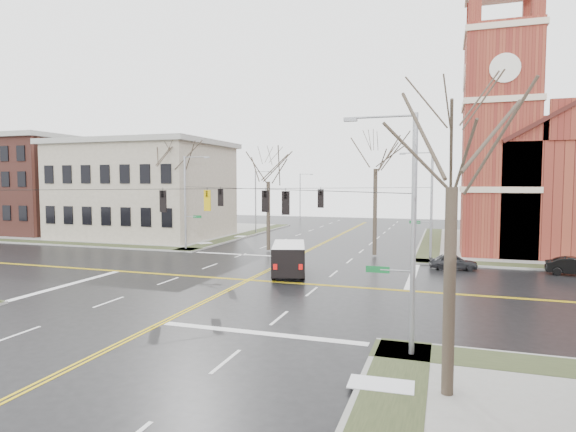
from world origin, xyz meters
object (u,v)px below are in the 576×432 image
(tree_ne, at_px, (376,163))
(streetlight_north_a, at_px, (257,199))
(tree_nw_far, at_px, (175,165))
(parked_car_b, at_px, (576,267))
(streetlight_north_b, at_px, (301,195))
(tree_nw_near, at_px, (268,177))
(parked_car_a, at_px, (453,262))
(signal_pole_ne, at_px, (429,203))
(signal_pole_se, at_px, (409,227))
(signal_pole_nw, at_px, (187,200))
(cargo_van, at_px, (289,256))
(church, at_px, (575,164))
(tree_se, at_px, (452,173))

(tree_ne, bearing_deg, streetlight_north_a, 139.35)
(streetlight_north_a, height_order, tree_nw_far, tree_nw_far)
(parked_car_b, bearing_deg, streetlight_north_b, 46.02)
(tree_nw_near, bearing_deg, parked_car_a, -15.06)
(signal_pole_ne, relative_size, tree_ne, 0.78)
(signal_pole_se, relative_size, parked_car_a, 2.56)
(tree_nw_far, bearing_deg, signal_pole_nw, -37.12)
(signal_pole_ne, bearing_deg, signal_pole_se, -90.00)
(cargo_van, distance_m, tree_nw_far, 20.00)
(signal_pole_se, bearing_deg, church, 69.67)
(signal_pole_nw, height_order, tree_se, tree_se)
(signal_pole_se, relative_size, streetlight_north_b, 1.12)
(parked_car_b, height_order, tree_ne, tree_ne)
(parked_car_a, bearing_deg, signal_pole_se, 166.14)
(streetlight_north_a, distance_m, streetlight_north_b, 20.00)
(streetlight_north_b, bearing_deg, parked_car_a, -58.80)
(parked_car_a, distance_m, parked_car_b, 8.25)
(streetlight_north_b, xyz_separation_m, parked_car_b, (32.15, -39.26, -3.83))
(tree_nw_near, bearing_deg, streetlight_north_a, 115.74)
(tree_ne, bearing_deg, signal_pole_ne, -19.36)
(streetlight_north_b, relative_size, parked_car_a, 2.28)
(parked_car_a, bearing_deg, tree_nw_far, 71.68)
(cargo_van, xyz_separation_m, parked_car_b, (19.57, 5.83, -0.66))
(church, relative_size, parked_car_b, 7.07)
(streetlight_north_a, relative_size, cargo_van, 1.30)
(tree_nw_near, height_order, tree_ne, tree_ne)
(streetlight_north_a, xyz_separation_m, tree_nw_far, (-2.99, -14.74, 3.94))
(signal_pole_nw, xyz_separation_m, tree_se, (24.10, -26.17, 1.95))
(signal_pole_ne, height_order, tree_nw_near, tree_nw_near)
(tree_ne, bearing_deg, signal_pole_nw, -174.78)
(parked_car_b, xyz_separation_m, tree_nw_far, (-35.14, 4.52, 7.76))
(cargo_van, relative_size, parked_car_b, 1.59)
(tree_nw_far, relative_size, tree_ne, 1.01)
(church, xyz_separation_m, tree_ne, (-18.12, -11.64, -0.11))
(cargo_van, bearing_deg, tree_ne, 48.25)
(signal_pole_nw, xyz_separation_m, signal_pole_se, (22.64, -23.00, 0.00))
(streetlight_north_a, bearing_deg, signal_pole_nw, -92.32)
(cargo_van, bearing_deg, tree_nw_near, 100.94)
(cargo_van, bearing_deg, signal_pole_se, -73.89)
(signal_pole_se, xyz_separation_m, tree_nw_near, (-14.76, 24.53, 2.18))
(cargo_van, distance_m, parked_car_a, 12.66)
(signal_pole_se, xyz_separation_m, streetlight_north_b, (-21.97, 59.50, -0.48))
(parked_car_b, distance_m, tree_nw_near, 26.11)
(signal_pole_ne, relative_size, parked_car_a, 2.56)
(parked_car_a, xyz_separation_m, parked_car_b, (8.25, 0.20, 0.04))
(streetlight_north_b, bearing_deg, tree_nw_near, -78.34)
(signal_pole_nw, bearing_deg, tree_nw_near, 10.96)
(streetlight_north_a, distance_m, tree_se, 48.74)
(streetlight_north_b, xyz_separation_m, tree_nw_near, (7.22, -34.97, 2.66))
(church, distance_m, tree_se, 41.27)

